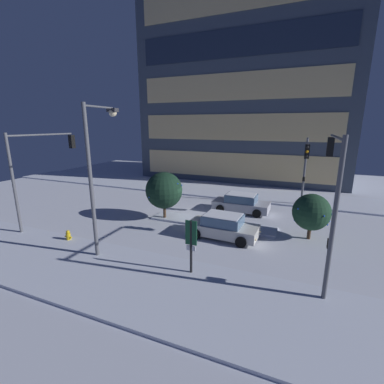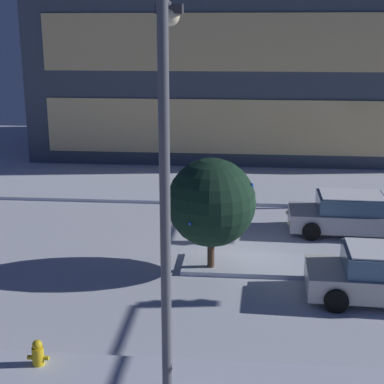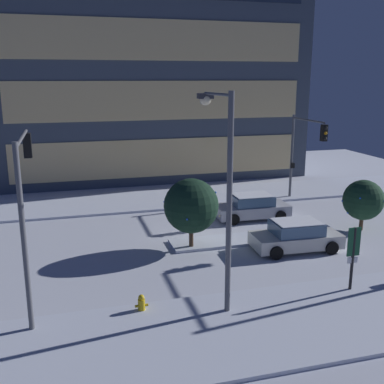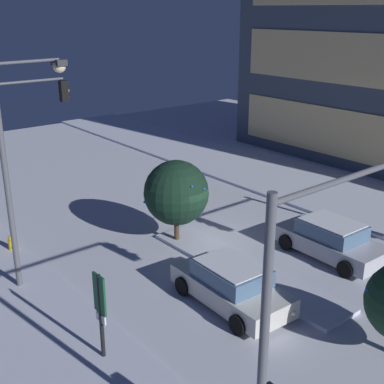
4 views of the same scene
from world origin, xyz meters
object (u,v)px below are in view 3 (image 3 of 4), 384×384
Objects in this scene: car_near at (296,236)px; parking_info_sign at (353,252)px; traffic_light_corner_near_left at (25,188)px; decorated_tree_left_of_median at (363,200)px; fire_hydrant at (142,304)px; traffic_light_corner_far_right at (304,145)px; car_far at (252,207)px; street_lamp_arched at (222,172)px; decorated_tree_median at (191,206)px.

car_near is 1.67× the size of parking_info_sign.
traffic_light_corner_near_left is 2.25× the size of decorated_tree_left_of_median.
fire_hydrant is at bearing -155.76° from decorated_tree_left_of_median.
traffic_light_corner_far_right is 6.32m from decorated_tree_left_of_median.
car_far is 12.19m from street_lamp_arched.
car_far is 15.07m from traffic_light_corner_near_left.
parking_info_sign is 0.76× the size of decorated_tree_median.
decorated_tree_left_of_median is at bearing 22.23° from car_near.
decorated_tree_left_of_median reaches higher than parking_info_sign.
street_lamp_arched is at bearing -39.50° from traffic_light_corner_far_right.
decorated_tree_left_of_median is (0.55, -5.86, -2.30)m from traffic_light_corner_far_right.
traffic_light_corner_far_right reaches higher than fire_hydrant.
street_lamp_arched is 2.21× the size of decorated_tree_median.
traffic_light_corner_far_right reaches higher than car_far.
street_lamp_arched reaches higher than car_near.
parking_info_sign is at bearing -20.31° from traffic_light_corner_far_right.
traffic_light_corner_near_left is 18.01m from decorated_tree_left_of_median.
car_far is 6.50m from decorated_tree_median.
street_lamp_arched is 2.92× the size of parking_info_sign.
car_far is at bearing -33.05° from street_lamp_arched.
decorated_tree_left_of_median reaches higher than car_near.
traffic_light_corner_far_right reaches higher than decorated_tree_median.
traffic_light_corner_far_right is at bearing 42.70° from fire_hydrant.
car_near is at bearing 26.78° from fire_hydrant.
fire_hydrant is 7.03m from decorated_tree_median.
traffic_light_corner_far_right is 0.74× the size of street_lamp_arched.
car_far reaches higher than fire_hydrant.
car_near is 4.93m from parking_info_sign.
car_near is 5.50m from car_far.
street_lamp_arched is (-10.00, -12.13, 1.10)m from traffic_light_corner_far_right.
fire_hydrant is at bearing 81.99° from street_lamp_arched.
car_far is at bearing 49.30° from fire_hydrant.
car_near is at bearing -78.47° from traffic_light_corner_near_left.
parking_info_sign is 8.00m from decorated_tree_median.
traffic_light_corner_near_left is at bearing 154.85° from fire_hydrant.
decorated_tree_median is (7.26, 4.03, -2.32)m from traffic_light_corner_near_left.
street_lamp_arched is (6.71, -1.96, 0.59)m from traffic_light_corner_near_left.
traffic_light_corner_near_left is (-12.18, -8.00, 3.84)m from car_far.
traffic_light_corner_near_left is at bearing 34.87° from car_far.
decorated_tree_median is at bearing 58.99° from fire_hydrant.
fire_hydrant is (-2.94, 0.19, -4.79)m from street_lamp_arched.
car_near is at bearing -17.20° from decorated_tree_median.
street_lamp_arched is 6.38m from parking_info_sign.
traffic_light_corner_far_right is 13.52m from parking_info_sign.
car_far is 12.89m from fire_hydrant.
decorated_tree_median is at bearing -9.54° from street_lamp_arched.
street_lamp_arched reaches higher than decorated_tree_median.
parking_info_sign is 8.41m from decorated_tree_left_of_median.
car_near and car_far have the same top height.
traffic_light_corner_far_right is at bearing 32.98° from decorated_tree_median.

